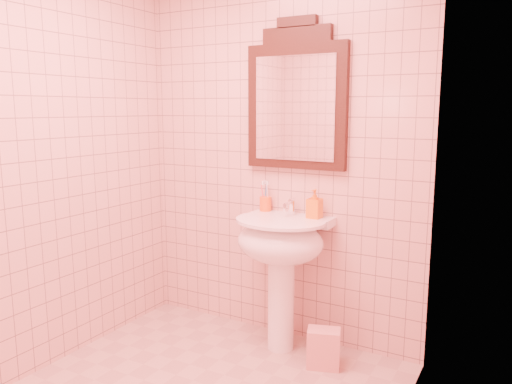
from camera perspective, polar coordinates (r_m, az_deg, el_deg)
The scene contains 7 objects.
back_wall at distance 3.33m, azimuth 2.58°, elevation 4.40°, with size 2.00×0.02×2.50m, color #DBA498.
pedestal_sink at distance 3.17m, azimuth 2.85°, elevation -6.67°, with size 0.58×0.58×0.86m.
faucet at distance 3.23m, azimuth 3.97°, elevation -1.67°, with size 0.04×0.16×0.11m.
mirror at distance 3.23m, azimuth 4.61°, elevation 10.44°, with size 0.68×0.06×0.95m.
toothbrush_cup at distance 3.36m, azimuth 1.09°, elevation -1.34°, with size 0.08×0.08×0.18m.
soap_dispenser at distance 3.15m, azimuth 6.71°, elevation -1.35°, with size 0.08×0.09×0.18m, color orange.
towel at distance 3.18m, azimuth 7.72°, elevation -17.28°, with size 0.19×0.13×0.24m, color tan.
Camera 1 is at (1.49, -1.86, 1.54)m, focal length 35.00 mm.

